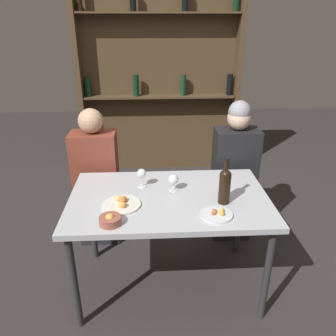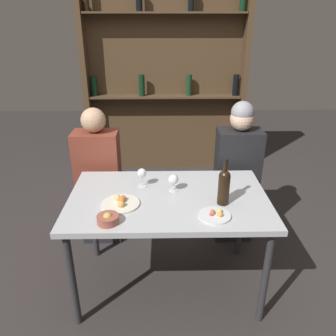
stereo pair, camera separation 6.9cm
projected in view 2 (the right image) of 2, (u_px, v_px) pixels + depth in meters
ground_plane at (168, 283)px, 2.41m from camera, size 10.00×10.00×0.00m
dining_table at (168, 205)px, 2.14m from camera, size 1.28×0.78×0.73m
wine_rack_wall at (165, 86)px, 3.81m from camera, size 1.86×0.21×2.09m
wine_bottle at (224, 185)px, 1.98m from camera, size 0.07×0.07×0.30m
wine_glass_0 at (173, 180)px, 2.16m from camera, size 0.07×0.07×0.12m
wine_glass_1 at (142, 174)px, 2.21m from camera, size 0.06×0.06×0.13m
food_plate_0 at (121, 203)px, 2.02m from camera, size 0.24×0.24×0.05m
food_plate_1 at (215, 215)px, 1.90m from camera, size 0.19×0.19×0.04m
snack_bowl at (108, 219)px, 1.83m from camera, size 0.12×0.12×0.06m
seated_person_left at (99, 181)px, 2.70m from camera, size 0.36×0.22×1.16m
seated_person_right at (236, 176)px, 2.71m from camera, size 0.35×0.22×1.21m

